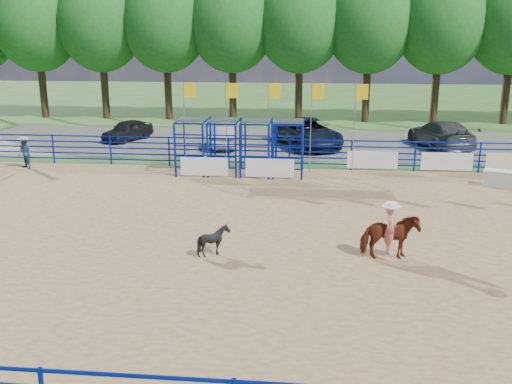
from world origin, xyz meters
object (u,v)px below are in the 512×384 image
announcer_table (500,179)px  car_a (128,130)px  car_b (225,136)px  car_c (308,133)px  horse_and_rider (390,232)px  spectator_cowboy (25,153)px  calf (214,240)px  car_d (441,134)px

announcer_table → car_a: 21.64m
car_a → car_b: 6.58m
announcer_table → car_c: 11.86m
horse_and_rider → car_b: (-7.33, 16.47, -0.20)m
car_b → spectator_cowboy: bearing=33.5°
horse_and_rider → calf: 5.18m
announcer_table → car_b: bearing=149.6°
horse_and_rider → spectator_cowboy: (-16.28, 10.10, -0.05)m
car_b → horse_and_rider: bearing=112.1°
car_c → car_d: bearing=-18.1°
spectator_cowboy → car_d: 22.61m
horse_and_rider → spectator_cowboy: horse_and_rider is taller
horse_and_rider → car_a: (-13.71, 18.11, -0.22)m
announcer_table → car_d: (-0.72, 8.73, 0.42)m
car_a → car_b: bearing=7.2°
announcer_table → horse_and_rider: bearing=-123.5°
announcer_table → horse_and_rider: (-5.81, -8.76, 0.48)m
announcer_table → car_d: 8.77m
spectator_cowboy → car_a: 8.41m
calf → car_c: bearing=2.2°
calf → car_b: size_ratio=0.23×
calf → car_d: (10.25, 17.68, 0.32)m
announcer_table → car_b: 15.24m
announcer_table → spectator_cowboy: size_ratio=0.87×
car_a → car_d: car_d is taller
car_c → car_a: bearing=154.4°
announcer_table → car_d: bearing=94.7°
car_c → car_d: 7.67m
car_c → calf: bearing=-119.2°
car_d → car_b: bearing=-8.5°
car_b → calf: bearing=95.5°
announcer_table → car_d: size_ratio=0.25×
horse_and_rider → car_c: (-2.58, 17.14, -0.03)m
calf → car_a: 20.20m
calf → car_b: (-2.17, 16.66, 0.18)m
spectator_cowboy → car_c: (13.70, 7.05, 0.02)m
car_a → car_d: (18.80, -0.62, 0.16)m
spectator_cowboy → car_b: (8.94, 6.37, -0.15)m
calf → car_d: car_d is taller
spectator_cowboy → car_a: bearing=72.2°
announcer_table → calf: size_ratio=1.47×
car_d → car_c: bearing=-10.7°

